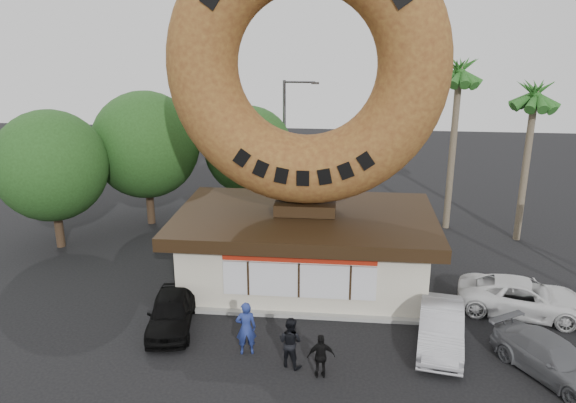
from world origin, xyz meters
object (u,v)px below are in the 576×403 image
(person_center, at_px, (290,342))
(person_right, at_px, (321,356))
(street_lamp, at_px, (287,140))
(person_left, at_px, (246,328))
(donut_shop, at_px, (305,246))
(car_black, at_px, (171,312))
(car_grey, at_px, (553,358))
(giant_donut, at_px, (307,66))
(car_white, at_px, (524,297))
(car_silver, at_px, (441,328))

(person_center, relative_size, person_right, 1.16)
(street_lamp, height_order, person_left, street_lamp)
(donut_shop, relative_size, person_left, 5.67)
(car_black, bearing_deg, car_grey, -16.90)
(giant_donut, height_order, street_lamp, giant_donut)
(donut_shop, height_order, person_center, donut_shop)
(donut_shop, xyz_separation_m, giant_donut, (0.00, 0.02, 7.74))
(street_lamp, relative_size, person_center, 4.46)
(person_center, relative_size, car_white, 0.35)
(street_lamp, distance_m, car_black, 15.23)
(person_left, xyz_separation_m, car_black, (-3.14, 1.41, -0.31))
(car_silver, bearing_deg, person_right, -141.79)
(street_lamp, height_order, car_grey, street_lamp)
(donut_shop, height_order, car_grey, donut_shop)
(person_right, distance_m, car_white, 9.36)
(car_grey, bearing_deg, car_silver, 124.27)
(car_black, bearing_deg, person_left, -33.98)
(person_center, bearing_deg, car_white, -127.99)
(car_black, relative_size, car_grey, 0.92)
(person_right, distance_m, car_black, 6.34)
(donut_shop, xyz_separation_m, car_black, (-4.75, -4.45, -1.09))
(person_center, relative_size, car_black, 0.45)
(person_left, height_order, car_grey, person_left)
(person_center, bearing_deg, car_grey, -152.92)
(person_left, bearing_deg, street_lamp, -101.38)
(giant_donut, xyz_separation_m, person_left, (-1.61, -5.87, -8.52))
(giant_donut, xyz_separation_m, car_black, (-4.75, -4.46, -8.83))
(person_left, distance_m, car_black, 3.46)
(donut_shop, distance_m, person_left, 6.12)
(street_lamp, bearing_deg, giant_donut, -79.49)
(giant_donut, distance_m, car_grey, 13.82)
(giant_donut, relative_size, person_right, 7.40)
(street_lamp, relative_size, person_left, 4.05)
(car_white, bearing_deg, car_black, 113.20)
(car_black, height_order, car_white, car_white)
(person_center, height_order, car_white, person_center)
(person_center, height_order, car_silver, person_center)
(street_lamp, bearing_deg, donut_shop, -79.50)
(giant_donut, height_order, person_right, giant_donut)
(car_black, height_order, car_silver, car_silver)
(car_black, xyz_separation_m, car_grey, (13.37, -1.67, -0.05))
(car_silver, height_order, car_grey, car_silver)
(street_lamp, xyz_separation_m, car_black, (-2.90, -14.46, -3.80))
(car_grey, bearing_deg, person_center, 149.93)
(person_right, bearing_deg, street_lamp, -89.51)
(donut_shop, xyz_separation_m, street_lamp, (-1.86, 10.02, 2.72))
(person_left, height_order, person_center, person_left)
(person_right, bearing_deg, car_white, -156.22)
(giant_donut, bearing_deg, car_grey, -35.40)
(donut_shop, bearing_deg, car_black, -136.89)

